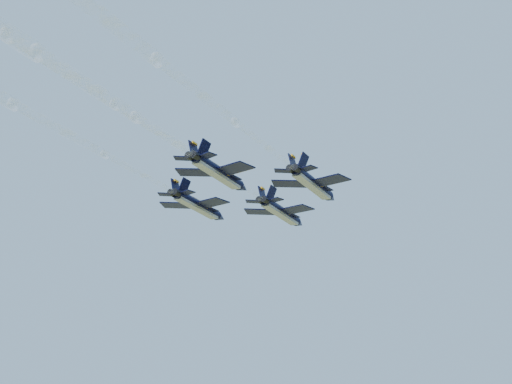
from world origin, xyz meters
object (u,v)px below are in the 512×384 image
at_px(jet_lead, 282,212).
at_px(jet_slot, 219,172).
at_px(jet_right, 313,184).
at_px(jet_left, 198,206).

relative_size(jet_lead, jet_slot, 1.00).
xyz_separation_m(jet_lead, jet_right, (9.47, -10.86, 0.00)).
xyz_separation_m(jet_left, jet_slot, (9.79, -12.16, 0.00)).
bearing_deg(jet_lead, jet_left, -138.30).
distance_m(jet_lead, jet_right, 14.41).
distance_m(jet_right, jet_slot, 15.04).
bearing_deg(jet_left, jet_lead, 41.70).
xyz_separation_m(jet_lead, jet_slot, (-1.73, -20.89, 0.00)).
xyz_separation_m(jet_right, jet_slot, (-11.21, -10.03, 0.00)).
distance_m(jet_left, jet_right, 21.11).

